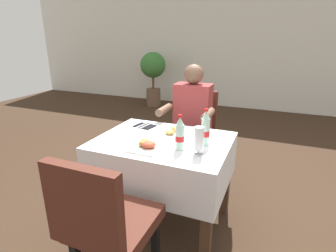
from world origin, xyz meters
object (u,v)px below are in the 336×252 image
(cola_bottle_primary, at_px, (180,134))
(plate_far_diner, at_px, (172,132))
(plate_near_camera, at_px, (146,145))
(chair_far_diner_seat, at_px, (193,132))
(chair_near_camera_side, at_px, (106,223))
(seated_diner_far, at_px, (191,121))
(main_dining_table, at_px, (163,161))
(cola_bottle_secondary, at_px, (205,130))
(napkin_cutlery_set, at_px, (145,126))
(beer_glass_left, at_px, (199,140))
(potted_plant_corner, at_px, (153,71))

(cola_bottle_primary, bearing_deg, plate_far_diner, 121.25)
(plate_near_camera, bearing_deg, chair_far_diner_seat, 87.39)
(chair_near_camera_side, relative_size, seated_diner_far, 0.77)
(main_dining_table, xyz_separation_m, cola_bottle_secondary, (0.33, 0.01, 0.31))
(plate_far_diner, bearing_deg, main_dining_table, -97.74)
(napkin_cutlery_set, bearing_deg, cola_bottle_secondary, -19.45)
(cola_bottle_secondary, xyz_separation_m, napkin_cutlery_set, (-0.61, 0.21, -0.12))
(chair_near_camera_side, distance_m, cola_bottle_secondary, 0.92)
(main_dining_table, height_order, cola_bottle_primary, cola_bottle_primary)
(main_dining_table, bearing_deg, seated_diner_far, 89.25)
(beer_glass_left, bearing_deg, cola_bottle_secondary, 90.90)
(plate_far_diner, distance_m, cola_bottle_secondary, 0.35)
(plate_near_camera, xyz_separation_m, plate_far_diner, (0.06, 0.34, -0.01))
(chair_far_diner_seat, bearing_deg, plate_far_diner, -88.27)
(plate_near_camera, bearing_deg, chair_near_camera_side, -85.59)
(cola_bottle_secondary, height_order, napkin_cutlery_set, cola_bottle_secondary)
(seated_diner_far, height_order, potted_plant_corner, seated_diner_far)
(beer_glass_left, relative_size, cola_bottle_primary, 0.77)
(chair_far_diner_seat, distance_m, beer_glass_left, 1.04)
(plate_near_camera, xyz_separation_m, cola_bottle_primary, (0.23, 0.08, 0.09))
(plate_far_diner, relative_size, cola_bottle_primary, 0.98)
(chair_near_camera_side, distance_m, plate_far_diner, 0.95)
(beer_glass_left, bearing_deg, seated_diner_far, 111.05)
(chair_far_diner_seat, height_order, beer_glass_left, chair_far_diner_seat)
(plate_far_diner, xyz_separation_m, cola_bottle_secondary, (0.31, -0.13, 0.11))
(beer_glass_left, height_order, napkin_cutlery_set, beer_glass_left)
(seated_diner_far, height_order, napkin_cutlery_set, seated_diner_far)
(potted_plant_corner, bearing_deg, napkin_cutlery_set, -65.66)
(main_dining_table, height_order, seated_diner_far, seated_diner_far)
(napkin_cutlery_set, bearing_deg, chair_far_diner_seat, 63.40)
(potted_plant_corner, bearing_deg, seated_diner_far, -58.28)
(chair_near_camera_side, distance_m, napkin_cutlery_set, 1.07)
(seated_diner_far, height_order, plate_near_camera, seated_diner_far)
(chair_near_camera_side, height_order, cola_bottle_secondary, cola_bottle_secondary)
(chair_far_diner_seat, relative_size, seated_diner_far, 0.77)
(main_dining_table, height_order, plate_near_camera, plate_near_camera)
(beer_glass_left, xyz_separation_m, cola_bottle_secondary, (-0.00, 0.17, 0.01))
(main_dining_table, xyz_separation_m, potted_plant_corner, (-1.82, 3.63, 0.21))
(seated_diner_far, xyz_separation_m, plate_far_diner, (0.01, -0.53, 0.05))
(chair_near_camera_side, height_order, beer_glass_left, chair_near_camera_side)
(chair_far_diner_seat, bearing_deg, cola_bottle_secondary, -66.96)
(seated_diner_far, relative_size, potted_plant_corner, 1.06)
(cola_bottle_primary, bearing_deg, beer_glass_left, -13.01)
(beer_glass_left, bearing_deg, chair_far_diner_seat, 109.28)
(chair_far_diner_seat, height_order, plate_near_camera, chair_far_diner_seat)
(main_dining_table, bearing_deg, plate_far_diner, 82.26)
(plate_near_camera, relative_size, cola_bottle_secondary, 0.82)
(chair_near_camera_side, height_order, plate_far_diner, chair_near_camera_side)
(plate_far_diner, bearing_deg, cola_bottle_primary, -58.75)
(beer_glass_left, distance_m, napkin_cutlery_set, 0.73)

